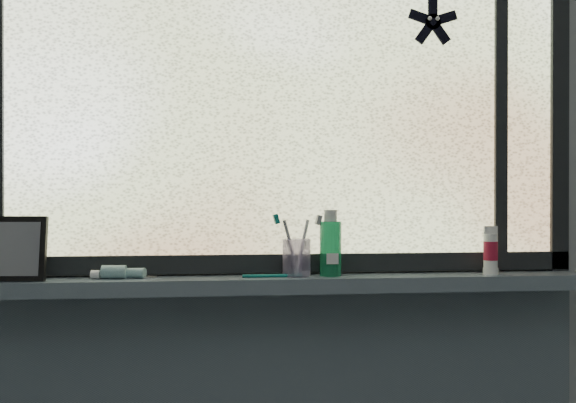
# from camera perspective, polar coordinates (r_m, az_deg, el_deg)

# --- Properties ---
(wall_back) EXTENTS (3.00, 0.01, 2.50)m
(wall_back) POSITION_cam_1_polar(r_m,az_deg,el_deg) (1.78, 0.09, 1.02)
(wall_back) COLOR #9EA3A8
(wall_back) RESTS_ON ground
(windowsill) EXTENTS (1.62, 0.14, 0.04)m
(windowsill) POSITION_cam_1_polar(r_m,az_deg,el_deg) (1.72, 0.37, -7.30)
(windowsill) COLOR slate
(windowsill) RESTS_ON wall_back
(window_pane) EXTENTS (1.50, 0.01, 1.00)m
(window_pane) POSITION_cam_1_polar(r_m,az_deg,el_deg) (1.78, 0.17, 10.06)
(window_pane) COLOR silver
(window_pane) RESTS_ON wall_back
(frame_bottom) EXTENTS (1.60, 0.03, 0.05)m
(frame_bottom) POSITION_cam_1_polar(r_m,az_deg,el_deg) (1.76, 0.19, -5.49)
(frame_bottom) COLOR black
(frame_bottom) RESTS_ON windowsill
(frame_right) EXTENTS (0.05, 0.03, 1.10)m
(frame_right) POSITION_cam_1_polar(r_m,az_deg,el_deg) (2.02, 22.89, 8.89)
(frame_right) COLOR black
(frame_right) RESTS_ON wall_back
(frame_mullion) EXTENTS (0.03, 0.03, 1.00)m
(frame_mullion) POSITION_cam_1_polar(r_m,az_deg,el_deg) (1.94, 18.32, 9.25)
(frame_mullion) COLOR black
(frame_mullion) RESTS_ON wall_back
(starfish_sticker) EXTENTS (0.15, 0.02, 0.15)m
(starfish_sticker) POSITION_cam_1_polar(r_m,az_deg,el_deg) (1.90, 12.74, 15.32)
(starfish_sticker) COLOR black
(starfish_sticker) RESTS_ON window_pane
(vanity_mirror) EXTENTS (0.14, 0.08, 0.16)m
(vanity_mirror) POSITION_cam_1_polar(r_m,az_deg,el_deg) (1.75, -22.70, -3.88)
(vanity_mirror) COLOR black
(vanity_mirror) RESTS_ON windowsill
(toothpaste_tube) EXTENTS (0.20, 0.07, 0.03)m
(toothpaste_tube) POSITION_cam_1_polar(r_m,az_deg,el_deg) (1.72, -14.53, -6.07)
(toothpaste_tube) COLOR silver
(toothpaste_tube) RESTS_ON windowsill
(toothbrush_cup) EXTENTS (0.08, 0.08, 0.10)m
(toothbrush_cup) POSITION_cam_1_polar(r_m,az_deg,el_deg) (1.71, 0.76, -5.01)
(toothbrush_cup) COLOR #AF9BCD
(toothbrush_cup) RESTS_ON windowsill
(toothbrush_lying) EXTENTS (0.20, 0.02, 0.01)m
(toothbrush_lying) POSITION_cam_1_polar(r_m,az_deg,el_deg) (1.69, -1.38, -6.54)
(toothbrush_lying) COLOR #0C6C65
(toothbrush_lying) RESTS_ON windowsill
(mouthwash_bottle) EXTENTS (0.08, 0.08, 0.15)m
(mouthwash_bottle) POSITION_cam_1_polar(r_m,az_deg,el_deg) (1.72, 3.80, -3.69)
(mouthwash_bottle) COLOR #1C935A
(mouthwash_bottle) RESTS_ON windowsill
(cream_tube) EXTENTS (0.04, 0.04, 0.09)m
(cream_tube) POSITION_cam_1_polar(r_m,az_deg,el_deg) (1.84, 17.57, -4.01)
(cream_tube) COLOR silver
(cream_tube) RESTS_ON windowsill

